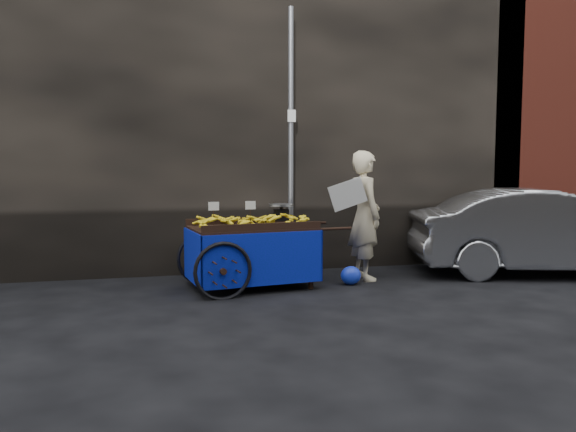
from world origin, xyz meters
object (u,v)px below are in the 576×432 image
object	(u,v)px
vendor	(365,215)
banana_cart	(248,233)
parked_car	(545,232)
plastic_bag	(351,275)

from	to	relation	value
vendor	banana_cart	bearing A→B (deg)	91.73
vendor	parked_car	distance (m)	2.86
banana_cart	parked_car	world-z (taller)	parked_car
vendor	plastic_bag	xyz separation A→B (m)	(-0.33, -0.33, -0.81)
banana_cart	plastic_bag	xyz separation A→B (m)	(1.42, -0.17, -0.62)
vendor	plastic_bag	bearing A→B (deg)	131.75
vendor	parked_car	size ratio (longest dim) A/B	0.47
banana_cart	parked_car	xyz separation A→B (m)	(4.57, -0.15, -0.10)
banana_cart	parked_car	distance (m)	4.58
vendor	parked_car	bearing A→B (deg)	-99.47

